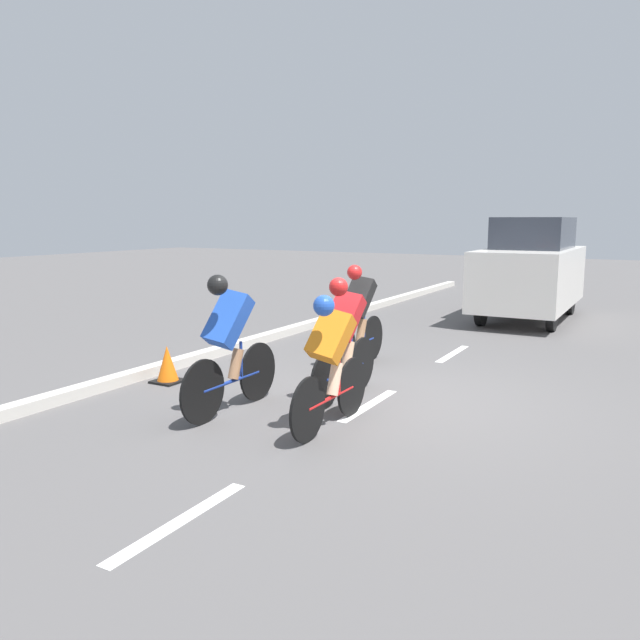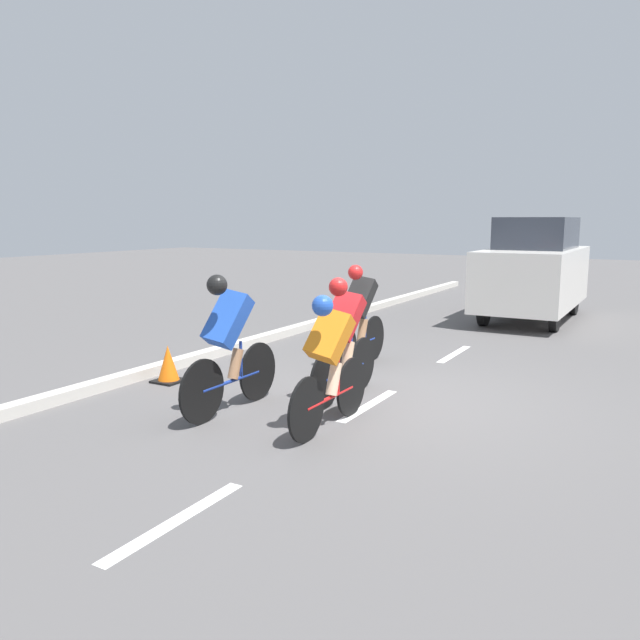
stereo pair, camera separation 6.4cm
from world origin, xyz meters
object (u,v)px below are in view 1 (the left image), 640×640
object	(u,v)px
cyclist_blue	(229,341)
cyclist_black	(359,314)
support_car	(531,269)
cyclist_orange	(331,359)
cyclist_red	(344,336)
traffic_cone	(167,365)

from	to	relation	value
cyclist_blue	cyclist_black	bearing A→B (deg)	-96.31
cyclist_black	support_car	xyz separation A→B (m)	(-1.28, -5.77, 0.30)
cyclist_orange	support_car	size ratio (longest dim) A/B	0.40
cyclist_red	cyclist_blue	distance (m)	1.37
cyclist_blue	traffic_cone	bearing A→B (deg)	-23.54
cyclist_red	cyclist_black	size ratio (longest dim) A/B	0.99
cyclist_orange	cyclist_blue	bearing A→B (deg)	2.17
cyclist_black	traffic_cone	bearing A→B (deg)	47.19
cyclist_black	cyclist_red	bearing A→B (deg)	109.83
cyclist_blue	traffic_cone	world-z (taller)	cyclist_blue
cyclist_blue	cyclist_orange	xyz separation A→B (m)	(-1.23, -0.05, -0.07)
cyclist_blue	cyclist_orange	distance (m)	1.23
cyclist_black	support_car	world-z (taller)	support_car
cyclist_blue	support_car	size ratio (longest dim) A/B	0.42
cyclist_red	cyclist_orange	xyz separation A→B (m)	(-0.37, 1.02, -0.04)
cyclist_orange	support_car	xyz separation A→B (m)	(-0.34, -8.37, 0.34)
cyclist_black	traffic_cone	distance (m)	2.75
cyclist_orange	cyclist_black	distance (m)	2.76
cyclist_black	support_car	bearing A→B (deg)	-102.47
cyclist_red	cyclist_orange	size ratio (longest dim) A/B	1.02
traffic_cone	cyclist_orange	bearing A→B (deg)	167.31
cyclist_orange	support_car	bearing A→B (deg)	-92.33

